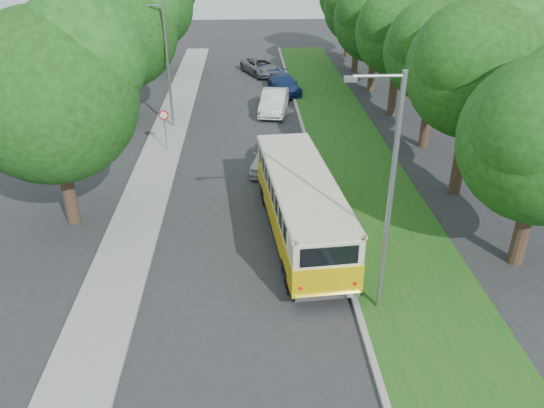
{
  "coord_description": "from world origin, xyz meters",
  "views": [
    {
      "loc": [
        0.06,
        -16.39,
        11.39
      ],
      "look_at": [
        1.0,
        2.39,
        1.5
      ],
      "focal_mm": 35.0,
      "sensor_mm": 36.0,
      "label": 1
    }
  ],
  "objects_px": {
    "lamppost_far": "(166,63)",
    "car_blue": "(284,84)",
    "lamppost_near": "(388,193)",
    "vintage_bus": "(301,207)",
    "car_white": "(274,102)",
    "car_silver": "(272,155)",
    "car_grey": "(261,66)"
  },
  "relations": [
    {
      "from": "car_white",
      "to": "car_grey",
      "type": "distance_m",
      "value": 10.73
    },
    {
      "from": "car_blue",
      "to": "car_grey",
      "type": "xyz_separation_m",
      "value": [
        -1.61,
        5.82,
        0.0
      ]
    },
    {
      "from": "vintage_bus",
      "to": "car_blue",
      "type": "xyz_separation_m",
      "value": [
        0.85,
        21.39,
        -0.76
      ]
    },
    {
      "from": "car_grey",
      "to": "car_silver",
      "type": "bearing_deg",
      "value": -112.13
    },
    {
      "from": "lamppost_near",
      "to": "lamppost_far",
      "type": "height_order",
      "value": "lamppost_near"
    },
    {
      "from": "car_white",
      "to": "car_grey",
      "type": "relative_size",
      "value": 0.97
    },
    {
      "from": "lamppost_far",
      "to": "lamppost_near",
      "type": "bearing_deg",
      "value": -64.29
    },
    {
      "from": "car_white",
      "to": "car_grey",
      "type": "bearing_deg",
      "value": 102.5
    },
    {
      "from": "car_blue",
      "to": "lamppost_far",
      "type": "bearing_deg",
      "value": -146.02
    },
    {
      "from": "lamppost_near",
      "to": "car_blue",
      "type": "distance_m",
      "value": 26.42
    },
    {
      "from": "lamppost_near",
      "to": "car_white",
      "type": "relative_size",
      "value": 1.72
    },
    {
      "from": "lamppost_near",
      "to": "car_blue",
      "type": "relative_size",
      "value": 1.75
    },
    {
      "from": "car_silver",
      "to": "car_grey",
      "type": "xyz_separation_m",
      "value": [
        0.05,
        20.05,
        -0.07
      ]
    },
    {
      "from": "vintage_bus",
      "to": "lamppost_far",
      "type": "bearing_deg",
      "value": 111.3
    },
    {
      "from": "car_white",
      "to": "lamppost_far",
      "type": "bearing_deg",
      "value": -148.14
    },
    {
      "from": "vintage_bus",
      "to": "car_grey",
      "type": "distance_m",
      "value": 27.23
    },
    {
      "from": "lamppost_far",
      "to": "car_silver",
      "type": "xyz_separation_m",
      "value": [
        6.04,
        -6.59,
        -3.38
      ]
    },
    {
      "from": "lamppost_far",
      "to": "car_silver",
      "type": "distance_m",
      "value": 9.56
    },
    {
      "from": "lamppost_far",
      "to": "car_white",
      "type": "xyz_separation_m",
      "value": [
        6.66,
        2.74,
        -3.35
      ]
    },
    {
      "from": "lamppost_near",
      "to": "car_blue",
      "type": "xyz_separation_m",
      "value": [
        -1.21,
        26.13,
        -3.7
      ]
    },
    {
      "from": "lamppost_far",
      "to": "car_grey",
      "type": "relative_size",
      "value": 1.57
    },
    {
      "from": "car_blue",
      "to": "car_grey",
      "type": "distance_m",
      "value": 6.04
    },
    {
      "from": "car_white",
      "to": "car_grey",
      "type": "height_order",
      "value": "car_white"
    },
    {
      "from": "vintage_bus",
      "to": "car_blue",
      "type": "relative_size",
      "value": 2.09
    },
    {
      "from": "lamppost_far",
      "to": "vintage_bus",
      "type": "xyz_separation_m",
      "value": [
        6.85,
        -13.76,
        -2.69
      ]
    },
    {
      "from": "lamppost_near",
      "to": "lamppost_far",
      "type": "bearing_deg",
      "value": 115.71
    },
    {
      "from": "lamppost_far",
      "to": "car_white",
      "type": "relative_size",
      "value": 1.62
    },
    {
      "from": "lamppost_near",
      "to": "car_white",
      "type": "distance_m",
      "value": 21.66
    },
    {
      "from": "car_white",
      "to": "car_blue",
      "type": "relative_size",
      "value": 1.01
    },
    {
      "from": "lamppost_near",
      "to": "car_white",
      "type": "xyz_separation_m",
      "value": [
        -2.25,
        21.24,
        -3.6
      ]
    },
    {
      "from": "car_silver",
      "to": "vintage_bus",
      "type": "bearing_deg",
      "value": -70.01
    },
    {
      "from": "lamppost_far",
      "to": "car_blue",
      "type": "xyz_separation_m",
      "value": [
        7.7,
        7.63,
        -3.45
      ]
    }
  ]
}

